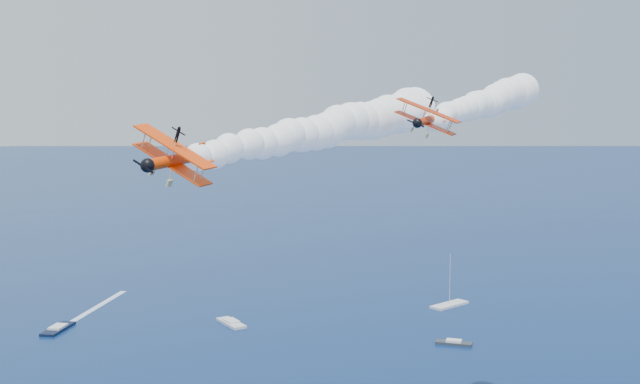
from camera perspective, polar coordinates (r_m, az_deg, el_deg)
name	(u,v)px	position (r m, az deg, el deg)	size (l,w,h in m)	color
biplane_lead	(426,120)	(104.05, 7.39, 4.95)	(7.49, 8.40, 5.06)	red
biplane_trail	(175,160)	(76.64, -10.03, 2.20)	(8.03, 9.00, 5.42)	#FF3D05
smoke_trail_lead	(485,102)	(129.16, 11.39, 6.11)	(44.46, 32.52, 9.90)	white
smoke_trail_trail	(328,128)	(97.52, 0.55, 4.44)	(46.89, 28.59, 9.90)	white
spectator_boats	(106,383)	(190.42, -14.63, -12.69)	(244.66, 178.51, 0.70)	white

